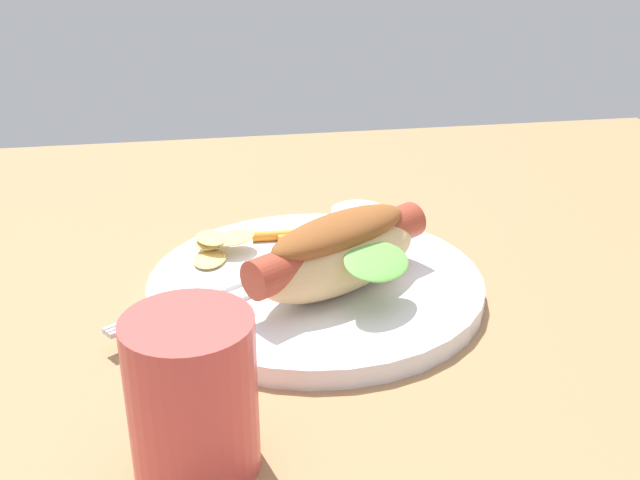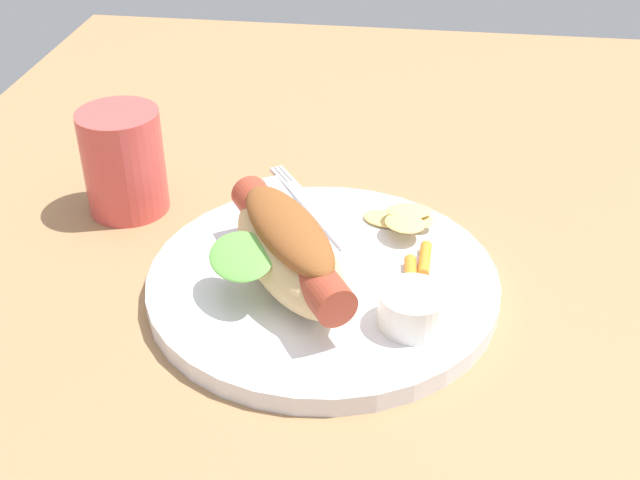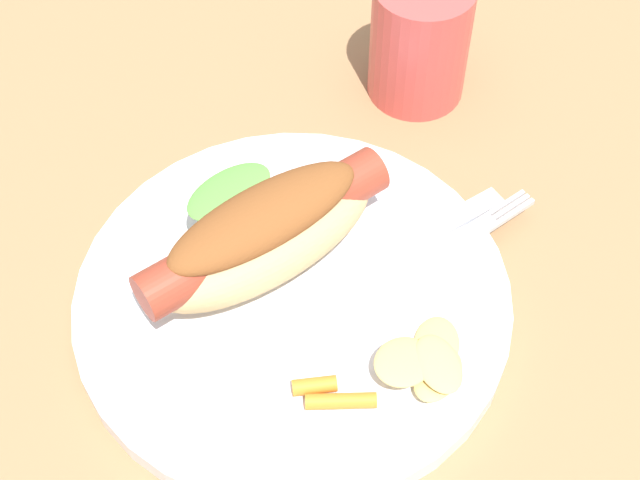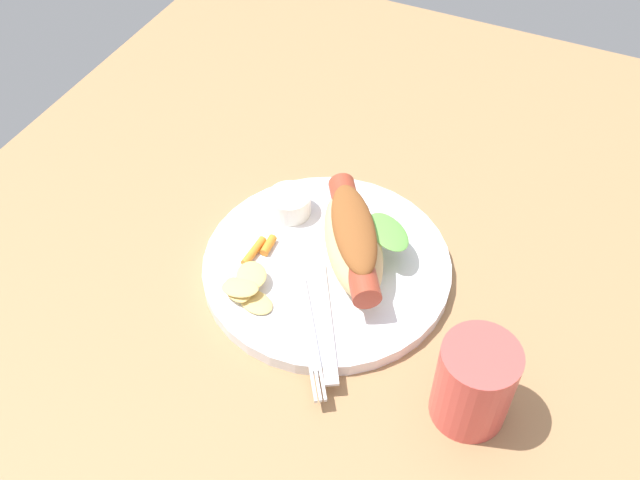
% 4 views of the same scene
% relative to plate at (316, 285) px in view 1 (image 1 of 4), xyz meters
% --- Properties ---
extents(ground_plane, '(1.20, 0.90, 0.02)m').
position_rel_plate_xyz_m(ground_plane, '(0.02, -0.02, -0.02)').
color(ground_plane, '#9E754C').
extents(plate, '(0.27, 0.27, 0.02)m').
position_rel_plate_xyz_m(plate, '(0.00, 0.00, 0.00)').
color(plate, white).
rests_on(plate, ground_plane).
extents(hot_dog, '(0.16, 0.13, 0.06)m').
position_rel_plate_xyz_m(hot_dog, '(-0.02, 0.02, 0.04)').
color(hot_dog, '#DBB77A').
rests_on(hot_dog, plate).
extents(sauce_ramekin, '(0.05, 0.05, 0.03)m').
position_rel_plate_xyz_m(sauce_ramekin, '(-0.05, -0.07, 0.02)').
color(sauce_ramekin, white).
rests_on(sauce_ramekin, plate).
extents(fork, '(0.13, 0.09, 0.00)m').
position_rel_plate_xyz_m(fork, '(0.10, 0.02, 0.01)').
color(fork, silver).
rests_on(fork, plate).
extents(knife, '(0.14, 0.09, 0.00)m').
position_rel_plate_xyz_m(knife, '(0.07, 0.03, 0.01)').
color(knife, silver).
rests_on(knife, plate).
extents(chips_pile, '(0.07, 0.07, 0.02)m').
position_rel_plate_xyz_m(chips_pile, '(0.08, -0.06, 0.02)').
color(chips_pile, '#E1BF6A').
rests_on(chips_pile, plate).
extents(carrot_garnish, '(0.05, 0.02, 0.01)m').
position_rel_plate_xyz_m(carrot_garnish, '(0.02, -0.07, 0.01)').
color(carrot_garnish, orange).
rests_on(carrot_garnish, plate).
extents(drinking_cup, '(0.07, 0.07, 0.09)m').
position_rel_plate_xyz_m(drinking_cup, '(0.10, 0.19, 0.04)').
color(drinking_cup, '#D84C47').
rests_on(drinking_cup, ground_plane).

